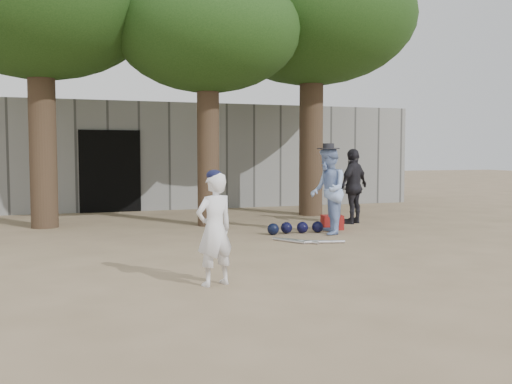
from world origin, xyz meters
name	(u,v)px	position (x,y,z in m)	size (l,w,h in m)	color
ground	(240,262)	(0.00, 0.00, 0.00)	(70.00, 70.00, 0.00)	#937C5E
boy_player	(215,229)	(-0.73, -1.32, 0.68)	(0.50, 0.33, 1.37)	white
spectator_blue	(328,191)	(2.49, 2.15, 0.86)	(0.83, 0.65, 1.71)	#94AFE6
spectator_dark	(354,186)	(3.79, 3.48, 0.84)	(0.99, 0.41, 1.69)	black
red_bag	(332,222)	(2.87, 2.72, 0.15)	(0.42, 0.32, 0.30)	#A3151E
back_building	(142,156)	(0.00, 10.33, 1.50)	(16.00, 5.24, 3.00)	gray
helmet_row	(295,228)	(1.91, 2.43, 0.12)	(1.19, 0.33, 0.23)	black
bat_pile	(307,241)	(1.65, 1.29, 0.03)	(1.10, 0.79, 0.06)	silver
tree_row	(205,17)	(0.74, 5.02, 4.69)	(11.40, 5.80, 6.69)	brown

